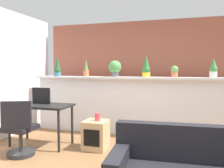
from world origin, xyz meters
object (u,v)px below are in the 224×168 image
at_px(potted_plant_1, 86,69).
at_px(side_cube_shelf, 96,135).
at_px(potted_plant_5, 213,68).
at_px(potted_plant_0, 58,67).
at_px(potted_plant_2, 115,68).
at_px(potted_plant_3, 146,67).
at_px(potted_plant_4, 174,71).
at_px(desk, 41,109).
at_px(vase_on_shelf, 97,117).
at_px(tv_monitor, 41,96).
at_px(office_chair, 19,133).

bearing_deg(potted_plant_1, side_cube_shelf, -59.36).
bearing_deg(potted_plant_5, potted_plant_0, -178.96).
bearing_deg(potted_plant_0, potted_plant_2, 2.92).
bearing_deg(potted_plant_5, potted_plant_1, -179.34).
height_order(potted_plant_3, potted_plant_4, potted_plant_3).
xyz_separation_m(potted_plant_4, potted_plant_5, (0.71, 0.00, 0.05)).
bearing_deg(desk, potted_plant_3, 32.83).
bearing_deg(potted_plant_3, vase_on_shelf, -122.83).
height_order(potted_plant_0, tv_monitor, potted_plant_0).
height_order(potted_plant_2, potted_plant_3, potted_plant_3).
bearing_deg(desk, potted_plant_0, 103.82).
bearing_deg(vase_on_shelf, potted_plant_5, 28.33).
height_order(desk, side_cube_shelf, desk).
distance_m(potted_plant_1, potted_plant_3, 1.32).
distance_m(desk, tv_monitor, 0.25).
bearing_deg(potted_plant_4, potted_plant_2, 179.58).
xyz_separation_m(side_cube_shelf, vase_on_shelf, (0.03, 0.01, 0.32)).
distance_m(potted_plant_3, desk, 2.23).
relative_size(desk, tv_monitor, 3.03).
bearing_deg(vase_on_shelf, potted_plant_0, 143.31).
height_order(potted_plant_1, vase_on_shelf, potted_plant_1).
bearing_deg(office_chair, potted_plant_1, 76.32).
bearing_deg(potted_plant_5, desk, -159.51).
xyz_separation_m(potted_plant_3, side_cube_shelf, (-0.71, -1.06, -1.19)).
height_order(potted_plant_4, desk, potted_plant_4).
distance_m(potted_plant_0, potted_plant_3, 2.02).
distance_m(tv_monitor, office_chair, 0.87).
relative_size(potted_plant_0, potted_plant_3, 1.03).
bearing_deg(potted_plant_3, desk, -147.17).
relative_size(potted_plant_0, potted_plant_5, 1.26).
distance_m(potted_plant_1, potted_plant_4, 1.89).
bearing_deg(potted_plant_4, potted_plant_0, -178.68).
bearing_deg(potted_plant_3, potted_plant_2, 179.09).
distance_m(potted_plant_0, tv_monitor, 1.15).
height_order(potted_plant_3, office_chair, potted_plant_3).
distance_m(potted_plant_0, potted_plant_5, 3.30).
xyz_separation_m(desk, vase_on_shelf, (1.07, 0.08, -0.10)).
distance_m(potted_plant_2, vase_on_shelf, 1.37).
relative_size(potted_plant_1, vase_on_shelf, 3.00).
height_order(potted_plant_4, potted_plant_5, potted_plant_5).
bearing_deg(side_cube_shelf, potted_plant_1, 120.64).
xyz_separation_m(potted_plant_1, office_chair, (-0.42, -1.72, -1.01)).
distance_m(potted_plant_2, side_cube_shelf, 1.59).
relative_size(potted_plant_1, potted_plant_2, 1.14).
bearing_deg(potted_plant_5, office_chair, -149.90).
height_order(potted_plant_1, desk, potted_plant_1).
bearing_deg(potted_plant_0, potted_plant_4, 1.32).
relative_size(potted_plant_3, potted_plant_5, 1.23).
distance_m(tv_monitor, side_cube_shelf, 1.26).
bearing_deg(potted_plant_4, desk, -153.96).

